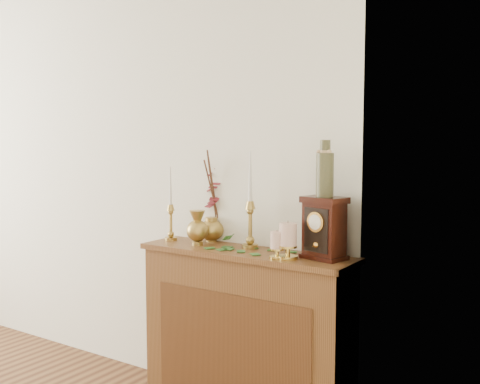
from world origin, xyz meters
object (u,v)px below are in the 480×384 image
Objects in this scene: candlestick_left at (171,216)px; ginger_jar at (214,200)px; mantel_clock at (324,229)px; candlestick_center at (250,217)px; bud_vase at (197,228)px; ceramic_vase at (325,171)px.

ginger_jar is (0.22, 0.14, 0.10)m from candlestick_left.
ginger_jar is 1.72× the size of mantel_clock.
candlestick_center reaches higher than mantel_clock.
ginger_jar reaches higher than bud_vase.
mantel_clock reaches higher than bud_vase.
ginger_jar is (-0.31, 0.09, 0.07)m from candlestick_center.
candlestick_center is 1.71× the size of mantel_clock.
candlestick_left is at bearing -165.77° from mantel_clock.
ceramic_vase reaches higher than mantel_clock.
ceramic_vase reaches higher than candlestick_center.
candlestick_center is 0.32m from bud_vase.
candlestick_left is 0.82× the size of candlestick_center.
candlestick_left reaches higher than bud_vase.
mantel_clock is at bearing -8.84° from ginger_jar.
ceramic_vase is (0.46, -0.03, 0.27)m from candlestick_center.
candlestick_left is 1.04m from ceramic_vase.
ginger_jar is at bearing 94.18° from bud_vase.
bud_vase is 0.63× the size of mantel_clock.
ginger_jar is at bearing 171.37° from ceramic_vase.
ceramic_vase reaches higher than candlestick_left.
candlestick_center is at bearing 5.52° from candlestick_left.
ginger_jar reaches higher than candlestick_left.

